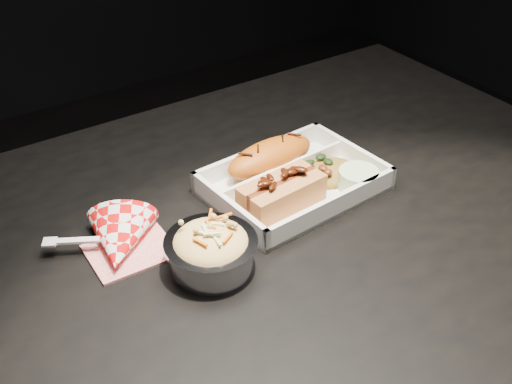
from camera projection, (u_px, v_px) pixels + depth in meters
dining_table at (259, 272)px, 0.96m from camera, size 1.20×0.80×0.75m
food_tray at (293, 185)px, 0.97m from camera, size 0.26×0.20×0.04m
fried_pastry at (270, 157)px, 0.99m from camera, size 0.16×0.07×0.05m
hotdog at (282, 191)px, 0.92m from camera, size 0.13×0.07×0.06m
fried_rice_mound at (330, 167)px, 0.99m from camera, size 0.10×0.08×0.03m
cupcake_liner at (358, 179)px, 0.96m from camera, size 0.06×0.06×0.03m
foil_coleslaw_cup at (211, 249)px, 0.81m from camera, size 0.12×0.12×0.07m
napkin_fork at (119, 241)px, 0.85m from camera, size 0.16×0.14×0.10m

